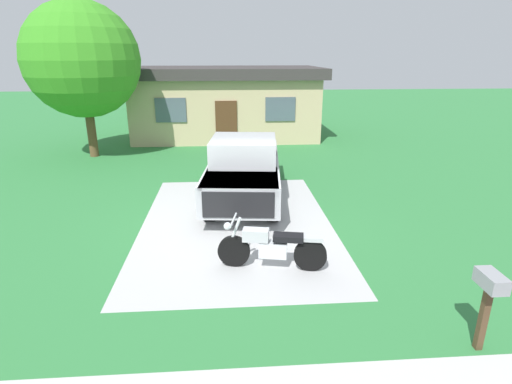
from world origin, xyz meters
TOP-DOWN VIEW (x-y plane):
  - ground_plane at (0.00, 0.00)m, footprint 80.00×80.00m
  - driveway_pad at (0.00, 0.00)m, footprint 4.82×7.33m
  - motorcycle at (0.63, -2.33)m, footprint 2.19×0.78m
  - pickup_truck at (0.31, 2.08)m, footprint 2.54×5.78m
  - mailbox at (3.45, -4.94)m, footprint 0.26×0.48m
  - shade_tree at (-5.86, 7.70)m, footprint 4.53×4.53m
  - neighbor_house at (-0.22, 11.82)m, footprint 9.60×5.60m

SIDE VIEW (x-z plane):
  - ground_plane at x=0.00m, z-range 0.00..0.00m
  - driveway_pad at x=0.00m, z-range 0.00..0.01m
  - motorcycle at x=0.63m, z-range -0.07..1.02m
  - pickup_truck at x=0.31m, z-range 0.00..1.90m
  - mailbox at x=3.45m, z-range 0.35..1.61m
  - neighbor_house at x=-0.22m, z-range 0.04..3.54m
  - shade_tree at x=-5.86m, z-range 0.82..7.00m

